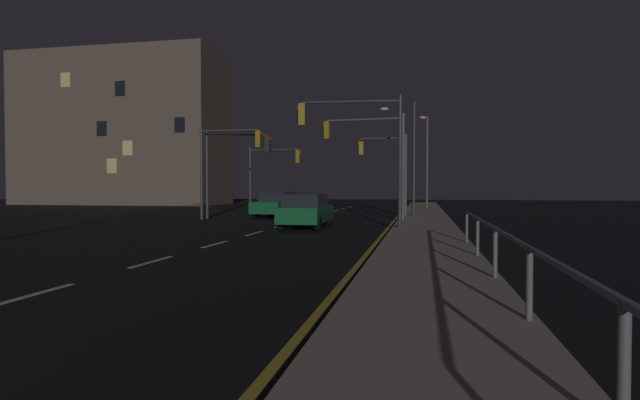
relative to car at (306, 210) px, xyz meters
name	(u,v)px	position (x,y,z in m)	size (l,w,h in m)	color
ground_plane	(259,232)	(-1.52, -2.30, -0.82)	(112.00, 112.00, 0.00)	black
sidewalk_right	(425,234)	(5.31, -2.30, -0.75)	(2.82, 77.00, 0.14)	#9E937F
lane_markings_center	(281,226)	(-1.52, 1.20, -0.82)	(0.14, 50.00, 0.01)	silver
lane_edge_line	(390,225)	(3.65, 2.70, -0.82)	(0.14, 53.00, 0.01)	gold
car	(306,210)	(0.00, 0.00, 0.00)	(1.90, 4.43, 1.57)	#14592D
car_oncoming	(276,204)	(-3.68, 7.65, 0.00)	(2.00, 4.47, 1.57)	#14592D
traffic_light_far_center	(384,159)	(2.86, 9.09, 2.81)	(3.06, 0.42, 5.01)	#4C4C51
traffic_light_mid_right	(273,166)	(-5.69, 13.73, 2.65)	(4.18, 0.71, 4.89)	#38383D
traffic_light_mid_left	(355,134)	(2.32, -0.62, 3.36)	(4.57, 0.63, 5.70)	#2D3033
traffic_light_far_left	(228,154)	(-5.83, 5.11, 2.97)	(3.78, 0.35, 5.40)	#38383D
traffic_light_far_right	(368,145)	(2.27, 5.14, 3.35)	(4.53, 0.52, 5.68)	#4C4C51
traffic_light_overhead_east	(235,157)	(-5.67, 5.92, 2.85)	(4.00, 0.56, 5.20)	#38383D
street_lamp_across_street	(426,154)	(5.52, 21.71, 3.92)	(0.75, 1.51, 7.76)	#4C4C51
street_lamp_far_end	(408,146)	(4.30, 9.47, 3.59)	(2.26, 1.28, 6.99)	#2D3033
barrier_fence	(509,250)	(6.58, -13.80, 0.06)	(0.09, 16.09, 0.98)	#59595E
building_distant	(123,130)	(-27.06, 27.84, 7.32)	(22.28, 8.48, 16.28)	brown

